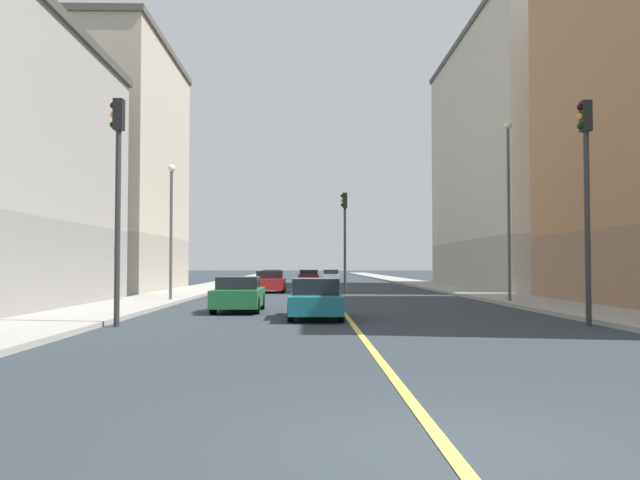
# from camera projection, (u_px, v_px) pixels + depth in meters

# --- Properties ---
(ground_plane) EXTENTS (400.00, 400.00, 0.00)m
(ground_plane) POSITION_uv_depth(u_px,v_px,m) (446.00, 447.00, 6.43)
(ground_plane) COLOR #2B3339
(ground_plane) RESTS_ON ground
(sidewalk_left) EXTENTS (3.37, 168.00, 0.15)m
(sidewalk_left) POSITION_uv_depth(u_px,v_px,m) (429.00, 285.00, 55.56)
(sidewalk_left) COLOR #9E9B93
(sidewalk_left) RESTS_ON ground
(sidewalk_right) EXTENTS (3.37, 168.00, 0.15)m
(sidewalk_right) POSITION_uv_depth(u_px,v_px,m) (217.00, 285.00, 55.22)
(sidewalk_right) COLOR #9E9B93
(sidewalk_right) RESTS_ON ground
(lane_center_stripe) EXTENTS (0.16, 154.00, 0.01)m
(lane_center_stripe) POSITION_uv_depth(u_px,v_px,m) (324.00, 286.00, 55.39)
(lane_center_stripe) COLOR #E5D14C
(lane_center_stripe) RESTS_ON ground
(building_left_mid) EXTENTS (11.98, 24.95, 19.59)m
(building_left_mid) POSITION_uv_depth(u_px,v_px,m) (537.00, 161.00, 51.18)
(building_left_mid) COLOR #9D9688
(building_left_mid) RESTS_ON ground
(building_right_midblock) EXTENTS (11.98, 15.38, 16.25)m
(building_right_midblock) POSITION_uv_depth(u_px,v_px,m) (80.00, 169.00, 43.85)
(building_right_midblock) COLOR #9D9688
(building_right_midblock) RESTS_ON ground
(traffic_light_left_near) EXTENTS (0.40, 0.32, 6.57)m
(traffic_light_left_near) POSITION_uv_depth(u_px,v_px,m) (586.00, 181.00, 19.29)
(traffic_light_left_near) COLOR #2D2D2D
(traffic_light_left_near) RESTS_ON ground
(traffic_light_right_near) EXTENTS (0.40, 0.32, 6.56)m
(traffic_light_right_near) POSITION_uv_depth(u_px,v_px,m) (118.00, 180.00, 19.04)
(traffic_light_right_near) COLOR #2D2D2D
(traffic_light_right_near) RESTS_ON ground
(traffic_light_median_far) EXTENTS (0.40, 0.32, 6.14)m
(traffic_light_median_far) POSITION_uv_depth(u_px,v_px,m) (345.00, 229.00, 39.99)
(traffic_light_median_far) COLOR #2D2D2D
(traffic_light_median_far) RESTS_ON ground
(street_lamp_left_near) EXTENTS (0.36, 0.36, 8.16)m
(street_lamp_left_near) POSITION_uv_depth(u_px,v_px,m) (509.00, 194.00, 30.09)
(street_lamp_left_near) COLOR #4C4C51
(street_lamp_left_near) RESTS_ON ground
(street_lamp_right_near) EXTENTS (0.36, 0.36, 6.39)m
(street_lamp_right_near) POSITION_uv_depth(u_px,v_px,m) (171.00, 216.00, 31.29)
(street_lamp_right_near) COLOR #4C4C51
(street_lamp_right_near) RESTS_ON ground
(car_teal) EXTENTS (1.78, 4.51, 1.32)m
(car_teal) POSITION_uv_depth(u_px,v_px,m) (316.00, 299.00, 21.95)
(car_teal) COLOR #196670
(car_teal) RESTS_ON ground
(car_blue) EXTENTS (1.94, 4.21, 1.37)m
(car_blue) POSITION_uv_depth(u_px,v_px,m) (272.00, 278.00, 54.37)
(car_blue) COLOR #23389E
(car_blue) RESTS_ON ground
(car_white) EXTENTS (1.86, 4.54, 1.27)m
(car_white) POSITION_uv_depth(u_px,v_px,m) (331.00, 276.00, 69.21)
(car_white) COLOR white
(car_white) RESTS_ON ground
(car_green) EXTENTS (1.78, 4.16, 1.32)m
(car_green) POSITION_uv_depth(u_px,v_px,m) (239.00, 295.00, 25.02)
(car_green) COLOR #1E6B38
(car_green) RESTS_ON ground
(car_red) EXTENTS (1.92, 4.00, 1.39)m
(car_red) POSITION_uv_depth(u_px,v_px,m) (270.00, 282.00, 42.33)
(car_red) COLOR red
(car_red) RESTS_ON ground
(car_maroon) EXTENTS (1.98, 4.21, 1.31)m
(car_maroon) POSITION_uv_depth(u_px,v_px,m) (309.00, 277.00, 61.43)
(car_maroon) COLOR maroon
(car_maroon) RESTS_ON ground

